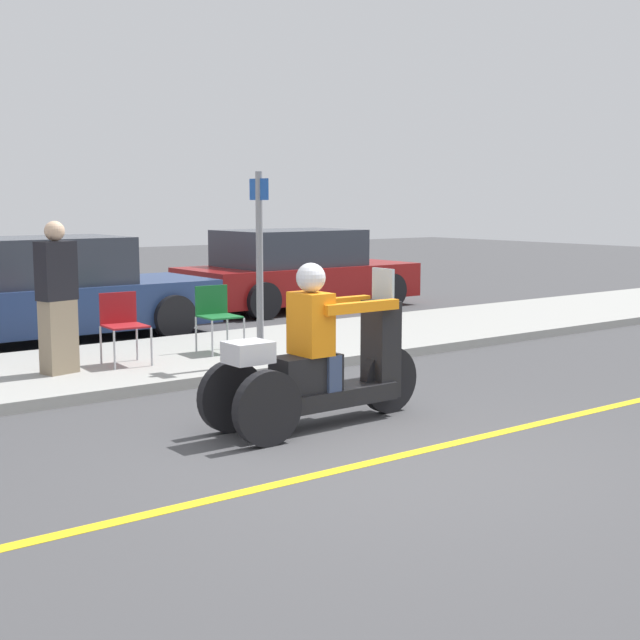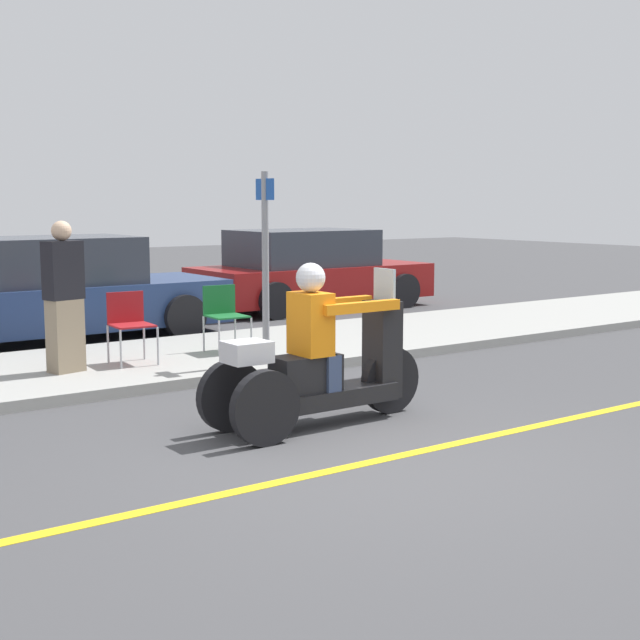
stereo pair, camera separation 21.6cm
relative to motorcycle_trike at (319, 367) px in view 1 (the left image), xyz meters
name	(u,v)px [view 1 (the left image)]	position (x,y,z in m)	size (l,w,h in m)	color
ground_plane	(375,462)	(-0.34, -1.16, -0.53)	(60.00, 60.00, 0.00)	#424244
lane_stripe	(408,454)	(0.01, -1.16, -0.53)	(24.00, 0.12, 0.01)	gold
sidewalk_strip	(120,366)	(-0.34, 3.44, -0.47)	(28.00, 2.80, 0.12)	#9E9E99
motorcycle_trike	(319,367)	(0.00, 0.00, 0.00)	(2.20, 0.66, 1.46)	black
spectator_by_tree	(57,300)	(-1.17, 3.16, 0.39)	(0.44, 0.32, 1.66)	gray
folding_chair_set_back	(216,311)	(0.93, 3.35, 0.09)	(0.49, 0.49, 0.82)	#A5A8AD
folding_chair_curbside	(122,320)	(-0.36, 3.28, 0.09)	(0.49, 0.49, 0.82)	#A5A8AD
parked_car_lot_right	(296,271)	(4.89, 7.16, 0.16)	(4.41, 2.10, 1.46)	maroon
parked_car_lot_far	(40,293)	(-0.27, 6.18, 0.17)	(4.77, 2.00, 1.48)	navy
street_sign	(260,260)	(0.89, 2.29, 0.79)	(0.08, 0.36, 2.20)	gray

